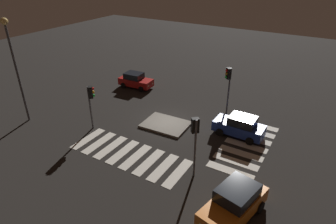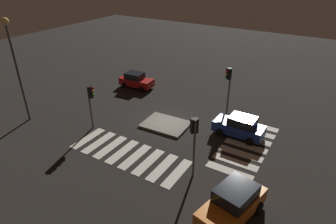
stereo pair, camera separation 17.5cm
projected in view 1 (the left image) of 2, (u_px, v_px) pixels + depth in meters
ground_plane at (168, 122)px, 24.87m from camera, size 80.00×80.00×0.00m
traffic_island at (166, 124)px, 24.36m from camera, size 3.85×2.96×0.18m
car_blue at (240, 126)px, 22.63m from camera, size 4.00×1.94×1.72m
car_red at (135, 80)px, 31.36m from camera, size 3.79×1.93×1.61m
car_orange at (234, 203)px, 15.35m from camera, size 2.75×4.60×1.90m
traffic_light_south at (91, 97)px, 22.75m from camera, size 0.53×0.54×3.71m
traffic_light_east at (195, 133)px, 17.38m from camera, size 0.54×0.54×4.15m
traffic_light_north at (228, 80)px, 24.74m from camera, size 0.54×0.53×4.34m
street_lamp at (13, 55)px, 22.55m from camera, size 0.56×0.56×8.63m
crosswalk_near at (129, 154)px, 20.75m from camera, size 8.75×3.20×0.02m
crosswalk_side at (246, 145)px, 21.75m from camera, size 3.20×7.60×0.02m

